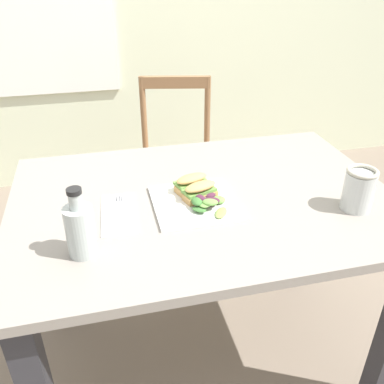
# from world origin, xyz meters

# --- Properties ---
(ground_plane) EXTENTS (8.33, 8.33, 0.00)m
(ground_plane) POSITION_xyz_m (0.00, 0.00, 0.00)
(ground_plane) COLOR #7A6B5B
(dining_table) EXTENTS (1.21, 0.84, 0.74)m
(dining_table) POSITION_xyz_m (-0.13, 0.18, 0.61)
(dining_table) COLOR gray
(dining_table) RESTS_ON ground
(chair_wooden_far) EXTENTS (0.48, 0.48, 0.87)m
(chair_wooden_far) POSITION_xyz_m (-0.05, 1.03, 0.45)
(chair_wooden_far) COLOR #8E6642
(chair_wooden_far) RESTS_ON ground
(plate_lunch) EXTENTS (0.26, 0.26, 0.01)m
(plate_lunch) POSITION_xyz_m (-0.17, 0.14, 0.74)
(plate_lunch) COLOR white
(plate_lunch) RESTS_ON dining_table
(sandwich_half_front) EXTENTS (0.12, 0.09, 0.06)m
(sandwich_half_front) POSITION_xyz_m (-0.15, 0.15, 0.78)
(sandwich_half_front) COLOR tan
(sandwich_half_front) RESTS_ON plate_lunch
(sandwich_half_back) EXTENTS (0.12, 0.09, 0.06)m
(sandwich_half_back) POSITION_xyz_m (-0.16, 0.21, 0.78)
(sandwich_half_back) COLOR tan
(sandwich_half_back) RESTS_ON plate_lunch
(salad_mixed_greens) EXTENTS (0.12, 0.16, 0.03)m
(salad_mixed_greens) POSITION_xyz_m (-0.14, 0.11, 0.77)
(salad_mixed_greens) COLOR #6B9E47
(salad_mixed_greens) RESTS_ON plate_lunch
(napkin_folded) EXTENTS (0.11, 0.23, 0.00)m
(napkin_folded) POSITION_xyz_m (-0.40, 0.14, 0.74)
(napkin_folded) COLOR white
(napkin_folded) RESTS_ON dining_table
(fork_on_napkin) EXTENTS (0.04, 0.19, 0.00)m
(fork_on_napkin) POSITION_xyz_m (-0.40, 0.15, 0.75)
(fork_on_napkin) COLOR silver
(fork_on_napkin) RESTS_ON napkin_folded
(bottle_cold_brew) EXTENTS (0.07, 0.07, 0.19)m
(bottle_cold_brew) POSITION_xyz_m (-0.50, -0.03, 0.81)
(bottle_cold_brew) COLOR #472819
(bottle_cold_brew) RESTS_ON dining_table
(mason_jar_iced_tea) EXTENTS (0.09, 0.09, 0.13)m
(mason_jar_iced_tea) POSITION_xyz_m (0.30, 0.00, 0.80)
(mason_jar_iced_tea) COLOR #C67528
(mason_jar_iced_tea) RESTS_ON dining_table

